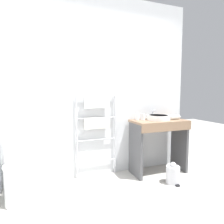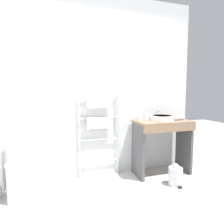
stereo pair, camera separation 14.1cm
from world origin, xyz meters
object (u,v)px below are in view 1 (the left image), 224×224
(toilet, at_px, (23,173))
(cup_near_wall, at_px, (137,117))
(cup_near_edge, at_px, (143,117))
(hair_dryer, at_px, (174,117))
(sink_basin, at_px, (158,117))
(trash_bin, at_px, (173,174))
(towel_radiator, at_px, (97,119))

(toilet, relative_size, cup_near_wall, 7.94)
(cup_near_wall, height_order, cup_near_edge, same)
(toilet, bearing_deg, hair_dryer, 2.96)
(cup_near_edge, bearing_deg, sink_basin, -16.13)
(toilet, distance_m, trash_bin, 1.95)
(hair_dryer, bearing_deg, toilet, -177.04)
(trash_bin, bearing_deg, sink_basin, 86.56)
(cup_near_wall, xyz_separation_m, trash_bin, (0.29, -0.53, -0.76))
(sink_basin, xyz_separation_m, trash_bin, (-0.03, -0.43, -0.75))
(cup_near_wall, distance_m, hair_dryer, 0.60)
(sink_basin, bearing_deg, cup_near_wall, 162.81)
(toilet, distance_m, towel_radiator, 1.19)
(cup_near_edge, xyz_separation_m, hair_dryer, (0.50, -0.11, -0.01))
(toilet, height_order, hair_dryer, hair_dryer)
(cup_near_wall, xyz_separation_m, cup_near_edge, (0.08, -0.03, -0.00))
(hair_dryer, distance_m, trash_bin, 0.89)
(sink_basin, bearing_deg, toilet, -175.34)
(toilet, xyz_separation_m, sink_basin, (1.95, 0.16, 0.55))
(toilet, relative_size, trash_bin, 2.65)
(towel_radiator, relative_size, cup_near_wall, 12.54)
(cup_near_wall, bearing_deg, towel_radiator, 173.28)
(toilet, distance_m, cup_near_edge, 1.82)
(cup_near_wall, bearing_deg, trash_bin, -61.07)
(towel_radiator, height_order, trash_bin, towel_radiator)
(cup_near_edge, height_order, hair_dryer, cup_near_edge)
(toilet, xyz_separation_m, cup_near_edge, (1.72, 0.23, 0.56))
(towel_radiator, relative_size, cup_near_edge, 12.66)
(toilet, bearing_deg, trash_bin, -7.95)
(cup_near_edge, relative_size, hair_dryer, 0.46)
(toilet, height_order, towel_radiator, towel_radiator)
(towel_radiator, xyz_separation_m, hair_dryer, (1.21, -0.22, -0.00))
(sink_basin, height_order, cup_near_wall, cup_near_wall)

